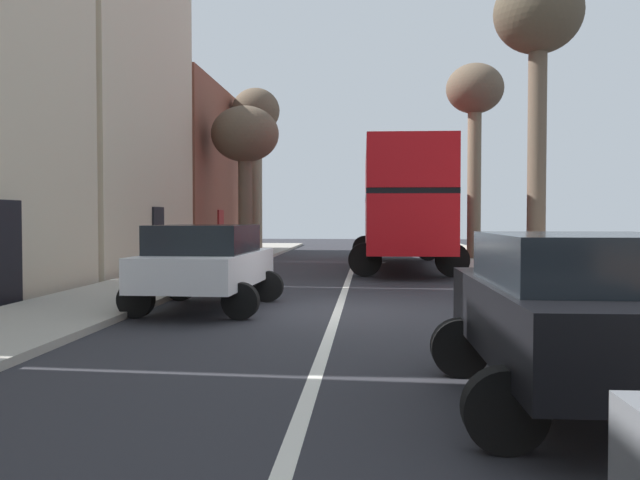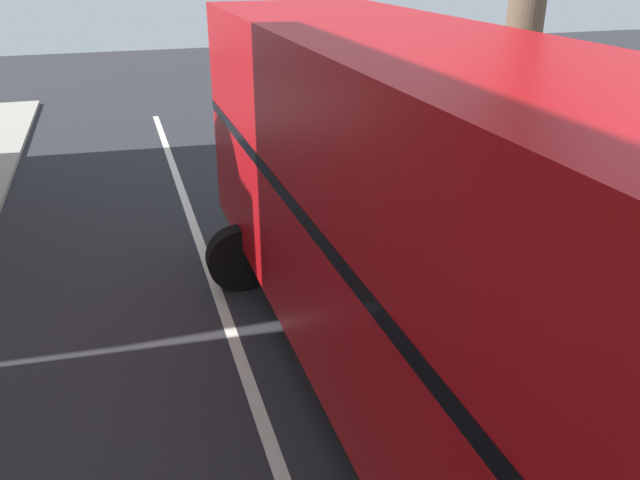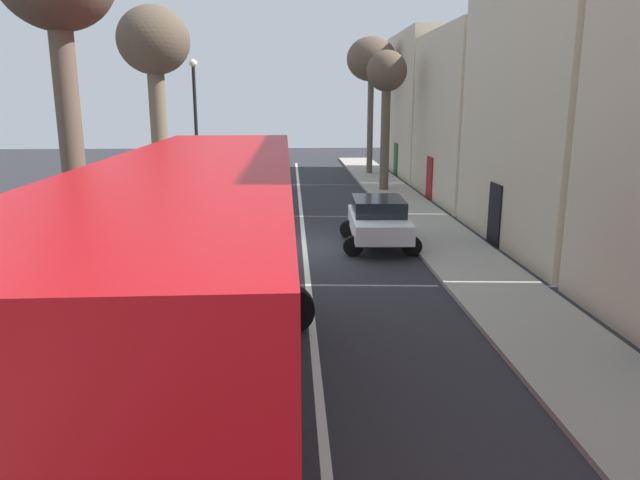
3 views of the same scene
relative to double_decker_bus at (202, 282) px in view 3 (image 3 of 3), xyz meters
The scene contains 15 objects.
ground_plane 11.68m from the double_decker_bus, 98.54° to the right, with size 84.00×84.00×0.00m, color #28282D.
road_centre_line 11.68m from the double_decker_bus, 98.54° to the right, with size 0.16×54.00×0.01m, color silver.
sidewalk_left 13.30m from the double_decker_bus, 120.25° to the right, with size 2.60×60.00×0.12m, color #9E998E.
sidewalk_right 11.98m from the double_decker_bus, 74.21° to the right, with size 2.60×60.00×0.12m, color #9E998E.
terraced_houses_left 15.29m from the double_decker_bus, 132.38° to the right, with size 4.07×47.62×10.72m.
boundary_wall_right 12.42m from the double_decker_bus, 67.23° to the right, with size 0.36×54.00×0.95m, color #9E6647.
double_decker_bus is the anchor object (origin of this frame).
parked_car_grey_right_0 23.40m from the double_decker_bus, 88.04° to the right, with size 2.53×4.03×1.53m.
parked_car_white_left_1 12.17m from the double_decker_bus, 110.34° to the right, with size 2.61×4.10×1.62m.
parked_car_black_right_2 17.86m from the double_decker_bus, 87.42° to the right, with size 2.46×3.97×1.62m.
street_tree_left_2 31.99m from the double_decker_bus, 101.84° to the right, with size 3.16×3.16×8.66m.
street_tree_right_3 15.00m from the double_decker_bus, 75.96° to the right, with size 2.54×2.54×7.95m.
street_tree_left_4 24.56m from the double_decker_bus, 105.02° to the right, with size 2.10×2.10×7.24m.
lamppost_right 17.05m from the double_decker_bus, 81.19° to the right, with size 0.32×0.32×6.31m.
litter_bin_right 22.57m from the double_decker_bus, 80.79° to the right, with size 0.55×0.55×1.10m.
Camera 3 is at (0.43, 19.26, 4.84)m, focal length 32.97 mm.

